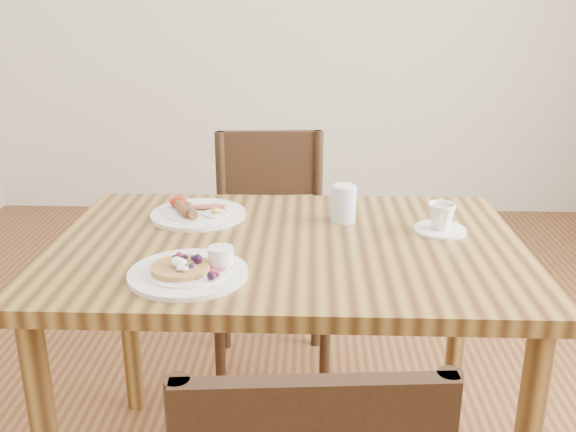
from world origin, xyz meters
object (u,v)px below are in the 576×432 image
object	(u,v)px
chair_far	(271,244)
breakfast_plate	(197,213)
teacup_saucer	(441,219)
pancake_plate	(190,270)
water_glass	(344,204)
dining_table	(288,277)

from	to	relation	value
chair_far	breakfast_plate	size ratio (longest dim) A/B	3.26
chair_far	teacup_saucer	world-z (taller)	chair_far
pancake_plate	teacup_saucer	bearing A→B (deg)	26.57
pancake_plate	water_glass	world-z (taller)	water_glass
breakfast_plate	pancake_plate	bearing A→B (deg)	-82.19
dining_table	chair_far	world-z (taller)	chair_far
water_glass	chair_far	bearing A→B (deg)	116.81
water_glass	teacup_saucer	bearing A→B (deg)	-15.67
chair_far	water_glass	bearing A→B (deg)	112.28
teacup_saucer	chair_far	bearing A→B (deg)	132.41
chair_far	pancake_plate	xyz separation A→B (m)	(-0.13, -0.84, 0.27)
chair_far	pancake_plate	bearing A→B (deg)	76.97
chair_far	teacup_saucer	distance (m)	0.78
pancake_plate	breakfast_plate	xyz separation A→B (m)	(-0.06, 0.40, -0.00)
chair_far	breakfast_plate	distance (m)	0.55
chair_far	water_glass	xyz separation A→B (m)	(0.23, -0.46, 0.31)
dining_table	teacup_saucer	world-z (taller)	teacup_saucer
dining_table	pancake_plate	distance (m)	0.32
breakfast_plate	teacup_saucer	distance (m)	0.68
breakfast_plate	teacup_saucer	size ratio (longest dim) A/B	1.93
dining_table	water_glass	world-z (taller)	water_glass
dining_table	pancake_plate	world-z (taller)	pancake_plate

